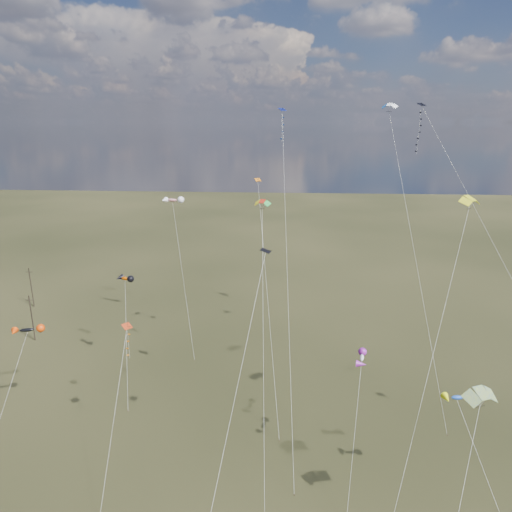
# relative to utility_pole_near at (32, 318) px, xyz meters

# --- Properties ---
(ground) EXTENTS (400.00, 400.00, 0.00)m
(ground) POSITION_rel_utility_pole_near_xyz_m (38.00, -30.00, -4.09)
(ground) COLOR black
(ground) RESTS_ON ground
(utility_pole_near) EXTENTS (1.40, 0.20, 8.00)m
(utility_pole_near) POSITION_rel_utility_pole_near_xyz_m (0.00, 0.00, 0.00)
(utility_pole_near) COLOR black
(utility_pole_near) RESTS_ON ground
(utility_pole_far) EXTENTS (1.40, 0.20, 8.00)m
(utility_pole_far) POSITION_rel_utility_pole_near_xyz_m (-8.00, 14.00, 0.00)
(utility_pole_far) COLOR black
(utility_pole_far) RESTS_ON ground
(diamond_black_high) EXTENTS (18.20, 21.65, 37.44)m
(diamond_black_high) POSITION_rel_utility_pole_near_xyz_m (59.58, -6.31, 27.95)
(diamond_black_high) COLOR black
(diamond_black_high) RESTS_ON ground
(diamond_navy_tall) EXTENTS (2.78, 24.19, 36.81)m
(diamond_navy_tall) POSITION_rel_utility_pole_near_xyz_m (41.10, -8.86, 27.43)
(diamond_navy_tall) COLOR #0A114D
(diamond_navy_tall) RESTS_ON ground
(diamond_black_mid) EXTENTS (5.41, 20.62, 24.25)m
(diamond_black_mid) POSITION_rel_utility_pole_near_xyz_m (38.56, -33.45, 12.99)
(diamond_black_mid) COLOR black
(diamond_black_mid) RESTS_ON ground
(diamond_red_low) EXTENTS (1.21, 12.42, 14.61)m
(diamond_red_low) POSITION_rel_utility_pole_near_xyz_m (25.17, -24.17, 7.87)
(diamond_red_low) COLOR #A63012
(diamond_red_low) RESTS_ON ground
(diamond_orange_center) EXTENTS (4.35, 19.42, 27.67)m
(diamond_orange_center) POSITION_rel_utility_pole_near_xyz_m (38.88, -9.68, 14.43)
(diamond_orange_center) COLOR #C7640F
(diamond_orange_center) RESTS_ON ground
(parafoil_yellow) EXTENTS (10.55, 16.65, 28.86)m
(parafoil_yellow) POSITION_rel_utility_pole_near_xyz_m (58.77, -23.08, 24.02)
(parafoil_yellow) COLOR yellow
(parafoil_yellow) RESTS_ON ground
(parafoil_blue_white) EXTENTS (5.95, 25.45, 38.14)m
(parafoil_blue_white) POSITION_rel_utility_pole_near_xyz_m (56.35, 4.14, 33.18)
(parafoil_blue_white) COLOR blue
(parafoil_blue_white) RESTS_ON ground
(parafoil_striped) EXTENTS (6.78, 10.73, 16.25)m
(parafoil_striped) POSITION_rel_utility_pole_near_xyz_m (56.69, -35.50, 11.42)
(parafoil_striped) COLOR #DDE104
(parafoil_striped) RESTS_ON ground
(parafoil_tricolor) EXTENTS (2.39, 17.52, 27.10)m
(parafoil_tricolor) POSITION_rel_utility_pole_near_xyz_m (39.02, -16.48, 22.24)
(parafoil_tricolor) COLOR yellow
(parafoil_tricolor) RESTS_ON ground
(novelty_black_orange) EXTENTS (3.41, 11.21, 12.24)m
(novelty_black_orange) POSITION_rel_utility_pole_near_xyz_m (11.68, -19.88, 7.61)
(novelty_black_orange) COLOR black
(novelty_black_orange) RESTS_ON ground
(novelty_orange_black) EXTENTS (4.56, 12.11, 14.46)m
(novelty_orange_black) POSITION_rel_utility_pole_near_xyz_m (19.08, -7.19, 9.73)
(novelty_orange_black) COLOR #E75300
(novelty_orange_black) RESTS_ON ground
(novelty_white_purple) EXTENTS (2.53, 9.43, 13.63)m
(novelty_white_purple) POSITION_rel_utility_pole_near_xyz_m (49.30, -26.44, 9.07)
(novelty_white_purple) COLOR white
(novelty_white_purple) RESTS_ON ground
(novelty_redwhite_stripe) EXTENTS (7.10, 12.85, 23.40)m
(novelty_redwhite_stripe) POSITION_rel_utility_pole_near_xyz_m (22.85, 6.86, 18.62)
(novelty_redwhite_stripe) COLOR red
(novelty_redwhite_stripe) RESTS_ON ground
(novelty_blue_yellow) EXTENTS (5.18, 7.24, 11.60)m
(novelty_blue_yellow) POSITION_rel_utility_pole_near_xyz_m (57.55, -29.37, 6.98)
(novelty_blue_yellow) COLOR blue
(novelty_blue_yellow) RESTS_ON ground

